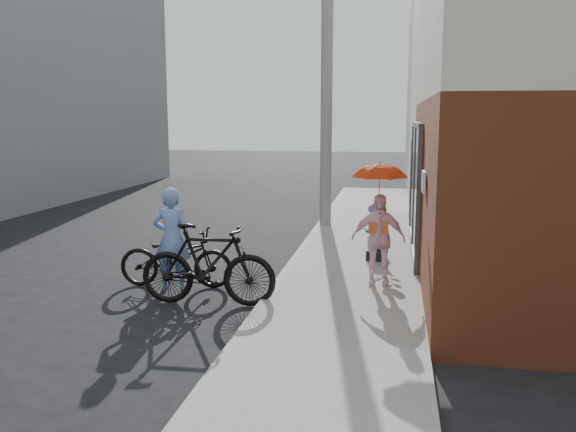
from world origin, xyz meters
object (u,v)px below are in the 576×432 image
(bike_right, at_px, (208,265))
(kimono_woman, at_px, (378,239))
(bike_left, at_px, (176,257))
(planter, at_px, (377,255))
(officer, at_px, (172,239))
(utility_pole, at_px, (327,84))

(bike_right, height_order, kimono_woman, kimono_woman)
(bike_right, relative_size, kimono_woman, 1.40)
(bike_left, relative_size, planter, 5.47)
(bike_left, bearing_deg, officer, 179.08)
(bike_left, bearing_deg, planter, -61.99)
(bike_right, bearing_deg, kimono_woman, -66.38)
(kimono_woman, bearing_deg, bike_right, -159.80)
(utility_pole, bearing_deg, planter, -68.91)
(bike_right, xyz_separation_m, kimono_woman, (2.42, 1.16, 0.24))
(utility_pole, relative_size, officer, 4.24)
(officer, xyz_separation_m, bike_left, (-0.01, 0.18, -0.34))
(officer, height_order, bike_right, officer)
(officer, relative_size, bike_right, 0.82)
(bike_right, distance_m, kimono_woman, 2.70)
(bike_right, xyz_separation_m, planter, (2.36, 2.82, -0.39))
(officer, xyz_separation_m, kimono_woman, (3.21, 0.51, 0.01))
(bike_left, bearing_deg, kimono_woman, -88.27)
(officer, relative_size, kimono_woman, 1.15)
(utility_pole, relative_size, planter, 20.68)
(bike_right, bearing_deg, officer, 48.40)
(utility_pole, distance_m, officer, 6.54)
(officer, xyz_separation_m, bike_right, (0.79, -0.65, -0.22))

